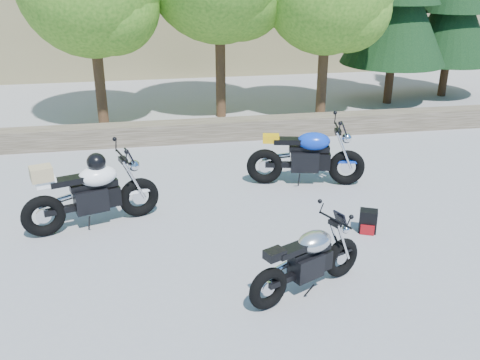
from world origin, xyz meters
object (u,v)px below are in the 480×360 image
object	(u,v)px
silver_bike	(308,261)
backpack	(368,221)
white_bike	(91,192)
blue_bike	(307,157)

from	to	relation	value
silver_bike	backpack	world-z (taller)	silver_bike
white_bike	blue_bike	xyz separation A→B (m)	(4.12, 1.14, -0.05)
white_bike	blue_bike	world-z (taller)	white_bike
backpack	white_bike	bearing A→B (deg)	-169.17
white_bike	backpack	bearing A→B (deg)	-30.10
silver_bike	blue_bike	bearing A→B (deg)	48.35
silver_bike	backpack	size ratio (longest dim) A/B	4.56
silver_bike	backpack	bearing A→B (deg)	19.19
blue_bike	backpack	size ratio (longest dim) A/B	5.98
blue_bike	backpack	distance (m)	2.25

